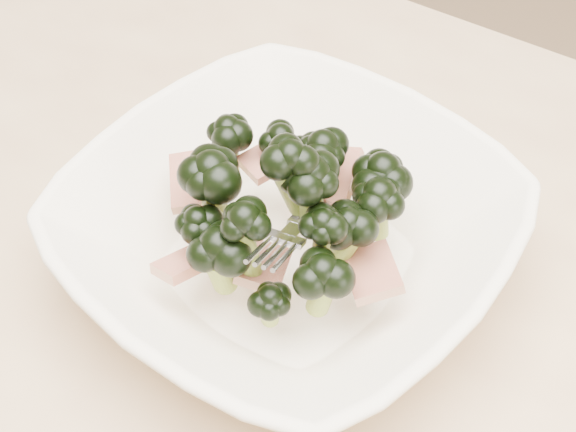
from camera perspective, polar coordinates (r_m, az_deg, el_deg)
name	(u,v)px	position (r m, az deg, el deg)	size (l,w,h in m)	color
broccoli_dish	(289,227)	(0.52, 0.09, -0.81)	(0.31, 0.31, 0.13)	white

